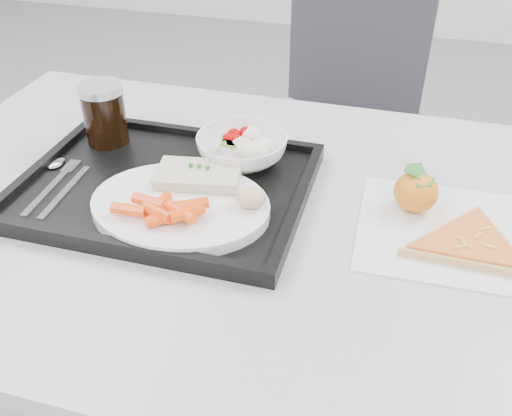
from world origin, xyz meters
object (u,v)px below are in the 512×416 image
at_px(chair, 349,100).
at_px(salad_bowl, 242,149).
at_px(pizza_slice, 469,244).
at_px(table, 246,240).
at_px(tray, 166,187).
at_px(cola_glass, 104,113).
at_px(dinner_plate, 180,206).
at_px(tangerine, 416,192).

relative_size(chair, salad_bowl, 6.11).
relative_size(salad_bowl, pizza_slice, 0.55).
bearing_deg(table, chair, 86.74).
height_order(tray, cola_glass, cola_glass).
distance_m(table, dinner_plate, 0.14).
distance_m(tangerine, pizza_slice, 0.11).
bearing_deg(pizza_slice, tray, 177.44).
distance_m(chair, tray, 0.94).
bearing_deg(tangerine, chair, 103.35).
bearing_deg(salad_bowl, chair, 83.58).
height_order(cola_glass, tangerine, cola_glass).
distance_m(chair, salad_bowl, 0.83).
xyz_separation_m(tray, pizza_slice, (0.47, -0.02, 0.00)).
bearing_deg(salad_bowl, cola_glass, 179.72).
distance_m(chair, tangerine, 0.90).
bearing_deg(cola_glass, tangerine, -5.23).
bearing_deg(salad_bowl, tangerine, -9.49).
relative_size(tray, cola_glass, 4.17).
relative_size(dinner_plate, cola_glass, 2.50).
distance_m(table, cola_glass, 0.34).
bearing_deg(tangerine, pizza_slice, -42.71).
relative_size(tray, pizza_slice, 1.63).
distance_m(table, pizza_slice, 0.34).
xyz_separation_m(tray, cola_glass, (-0.15, 0.10, 0.06)).
relative_size(chair, pizza_slice, 3.36).
xyz_separation_m(salad_bowl, pizza_slice, (0.37, -0.12, -0.03)).
bearing_deg(cola_glass, tray, -33.70).
distance_m(table, salad_bowl, 0.15).
distance_m(salad_bowl, pizza_slice, 0.39).
height_order(dinner_plate, salad_bowl, salad_bowl).
bearing_deg(cola_glass, chair, 66.68).
xyz_separation_m(tray, tangerine, (0.39, 0.05, 0.03)).
distance_m(table, tangerine, 0.28).
distance_m(cola_glass, pizza_slice, 0.63).
xyz_separation_m(chair, dinner_plate, (-0.13, -0.96, 0.24)).
bearing_deg(tangerine, cola_glass, 174.77).
xyz_separation_m(dinner_plate, cola_glass, (-0.21, 0.17, 0.05)).
bearing_deg(dinner_plate, tray, 129.21).
relative_size(table, dinner_plate, 4.44).
height_order(tray, salad_bowl, salad_bowl).
xyz_separation_m(dinner_plate, salad_bowl, (0.05, 0.16, 0.01)).
bearing_deg(tray, salad_bowl, 46.18).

